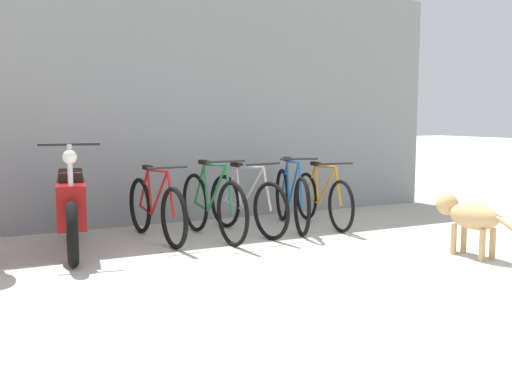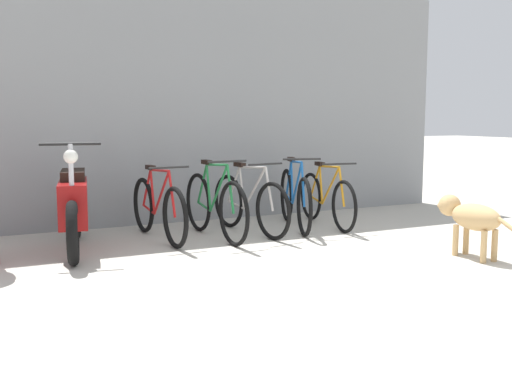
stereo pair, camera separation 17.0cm
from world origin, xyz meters
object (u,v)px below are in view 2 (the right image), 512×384
bicycle_0 (158,209)px  stray_dog (470,216)px  bicycle_1 (215,206)px  motorcycle (74,207)px  bicycle_3 (295,199)px  bicycle_2 (249,204)px  bicycle_4 (326,199)px

bicycle_0 → stray_dog: 3.37m
bicycle_0 → stray_dog: (2.58, -2.17, 0.06)m
bicycle_1 → motorcycle: motorcycle is taller
bicycle_1 → motorcycle: bearing=-93.1°
bicycle_1 → bicycle_3: size_ratio=0.99×
bicycle_0 → bicycle_1: bicycle_1 is taller
bicycle_1 → bicycle_2: size_ratio=1.04×
bicycle_2 → stray_dog: (1.47, -2.08, 0.05)m
bicycle_1 → bicycle_4: bearing=91.7°
bicycle_4 → stray_dog: 2.13m
bicycle_1 → bicycle_3: bicycle_1 is taller
bicycle_3 → stray_dog: size_ratio=1.67×
bicycle_1 → bicycle_3: 1.16m
bicycle_0 → bicycle_2: bearing=81.4°
bicycle_2 → bicycle_4: 1.11m
bicycle_1 → bicycle_0: bearing=-109.6°
bicycle_1 → motorcycle: (-1.58, 0.02, 0.09)m
motorcycle → bicycle_2: bearing=102.2°
bicycle_3 → stray_dog: bicycle_3 is taller
stray_dog → bicycle_2: bearing=33.7°
bicycle_2 → motorcycle: motorcycle is taller
bicycle_2 → bicycle_4: size_ratio=1.00×
bicycle_2 → stray_dog: 2.55m
bicycle_1 → bicycle_3: (1.15, 0.16, -0.01)m
bicycle_0 → bicycle_3: (1.77, -0.03, 0.02)m
bicycle_3 → motorcycle: 2.73m
bicycle_3 → stray_dog: (0.81, -2.14, 0.04)m
stray_dog → bicycle_1: bearing=43.1°
bicycle_2 → bicycle_3: bicycle_3 is taller
bicycle_0 → stray_dog: bicycle_0 is taller
motorcycle → stray_dog: 4.06m
motorcycle → bicycle_1: bearing=99.4°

